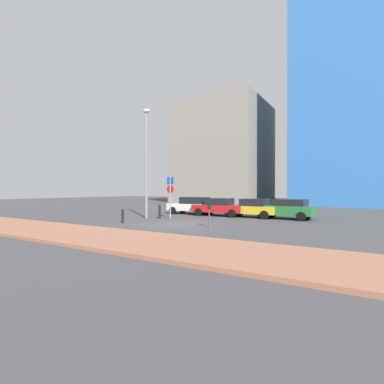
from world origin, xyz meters
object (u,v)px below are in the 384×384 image
at_px(parked_car_white, 193,205).
at_px(parking_sign_post, 170,192).
at_px(street_lamp, 146,155).
at_px(parked_car_green, 286,208).
at_px(parked_car_yellow, 251,208).
at_px(traffic_bollard_mid, 160,212).
at_px(parking_meter, 209,212).
at_px(traffic_bollard_near, 123,216).
at_px(parked_car_red, 219,207).

height_order(parked_car_white, parking_sign_post, parking_sign_post).
bearing_deg(street_lamp, parked_car_green, 27.39).
height_order(parked_car_yellow, traffic_bollard_mid, parked_car_yellow).
distance_m(street_lamp, traffic_bollard_mid, 4.41).
height_order(parking_meter, street_lamp, street_lamp).
distance_m(parked_car_white, parked_car_yellow, 5.47).
height_order(parked_car_green, street_lamp, street_lamp).
bearing_deg(street_lamp, parking_meter, -18.69).
xyz_separation_m(parked_car_yellow, traffic_bollard_near, (-5.88, -7.95, -0.30)).
xyz_separation_m(parked_car_red, parking_sign_post, (-2.11, -4.03, 1.22)).
bearing_deg(traffic_bollard_mid, parked_car_white, 88.91).
xyz_separation_m(parked_car_white, traffic_bollard_near, (-0.41, -8.13, -0.34)).
relative_size(parking_sign_post, traffic_bollard_near, 3.48).
relative_size(parked_car_yellow, street_lamp, 0.52).
distance_m(parked_car_green, parking_sign_post, 8.63).
distance_m(parked_car_yellow, street_lamp, 9.09).
bearing_deg(parked_car_yellow, parked_car_red, -177.71).
bearing_deg(traffic_bollard_mid, parked_car_green, 29.14).
bearing_deg(parking_sign_post, parked_car_green, 29.70).
distance_m(parked_car_white, parking_meter, 8.90).
bearing_deg(street_lamp, parking_sign_post, 17.04).
bearing_deg(parked_car_green, parked_car_red, -177.84).
xyz_separation_m(parked_car_white, parking_sign_post, (0.66, -4.32, 1.19)).
distance_m(parked_car_yellow, traffic_bollard_near, 9.89).
bearing_deg(parking_sign_post, parked_car_yellow, 40.69).
distance_m(parking_sign_post, traffic_bollard_near, 4.24).
bearing_deg(parked_car_yellow, traffic_bollard_near, -126.48).
relative_size(parked_car_green, parking_meter, 3.22).
distance_m(parked_car_yellow, traffic_bollard_mid, 7.13).
height_order(parking_meter, traffic_bollard_near, parking_meter).
bearing_deg(parking_meter, parked_car_white, 127.15).
bearing_deg(parked_car_green, traffic_bollard_near, -136.53).
bearing_deg(parked_car_red, street_lamp, -130.60).
height_order(parked_car_red, traffic_bollard_near, parked_car_red).
bearing_deg(traffic_bollard_mid, parked_car_red, 56.78).
bearing_deg(parked_car_white, street_lamp, -103.55).
distance_m(parked_car_white, traffic_bollard_near, 8.14).
xyz_separation_m(parked_car_white, traffic_bollard_mid, (-0.09, -4.64, -0.27)).
distance_m(parked_car_red, parking_sign_post, 4.71).
distance_m(parked_car_red, traffic_bollard_mid, 5.21).
xyz_separation_m(parking_meter, traffic_bollard_near, (-5.78, -1.03, -0.40)).
distance_m(parked_car_yellow, parked_car_green, 2.61).
height_order(parked_car_white, parking_meter, parked_car_white).
distance_m(parked_car_green, parking_meter, 7.51).
bearing_deg(parked_car_red, parked_car_yellow, 2.29).
xyz_separation_m(parked_car_red, parked_car_yellow, (2.71, 0.11, -0.01)).
bearing_deg(parked_car_green, street_lamp, -152.61).
bearing_deg(parked_car_red, parking_meter, -69.01).
relative_size(parked_car_green, traffic_bollard_near, 4.69).
distance_m(parking_sign_post, traffic_bollard_mid, 1.66).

